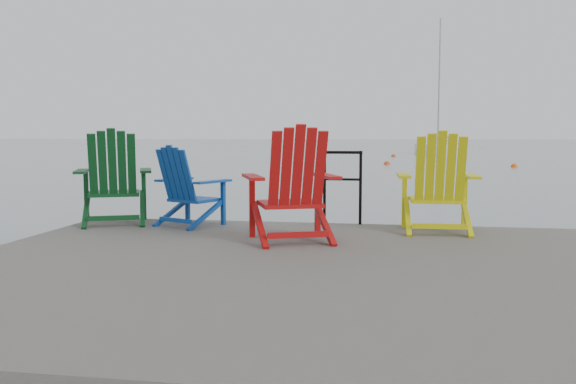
% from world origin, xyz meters
% --- Properties ---
extents(ground, '(400.00, 400.00, 0.00)m').
position_xyz_m(ground, '(0.00, 0.00, 0.00)').
color(ground, slate).
rests_on(ground, ground).
extents(dock, '(6.00, 5.00, 1.40)m').
position_xyz_m(dock, '(0.00, 0.00, 0.35)').
color(dock, '#292724').
rests_on(dock, ground).
extents(handrail, '(0.48, 0.04, 0.90)m').
position_xyz_m(handrail, '(0.25, 2.45, 1.04)').
color(handrail, black).
rests_on(handrail, dock).
extents(chair_green, '(1.09, 1.05, 1.13)m').
position_xyz_m(chair_green, '(-2.50, 1.96, 1.07)').
color(chair_green, '#093515').
rests_on(chair_green, dock).
extents(chair_blue, '(0.92, 0.88, 0.94)m').
position_xyz_m(chair_blue, '(-1.57, 1.99, 0.98)').
color(chair_blue, navy).
rests_on(chair_blue, dock).
extents(chair_red, '(1.11, 1.06, 1.15)m').
position_xyz_m(chair_red, '(-0.15, 1.11, 1.08)').
color(chair_red, '#9E0B0B').
rests_on(chair_red, dock).
extents(chair_yellow, '(0.90, 0.83, 1.10)m').
position_xyz_m(chair_yellow, '(1.35, 1.96, 1.05)').
color(chair_yellow, '#C6C20B').
rests_on(chair_yellow, dock).
extents(sailboat_near, '(3.53, 8.23, 11.08)m').
position_xyz_m(sailboat_near, '(4.71, 45.21, 0.36)').
color(sailboat_near, silver).
rests_on(sailboat_near, ground).
extents(buoy_b, '(0.35, 0.35, 0.35)m').
position_xyz_m(buoy_b, '(0.68, 28.08, 0.00)').
color(buoy_b, '#EC420D').
rests_on(buoy_b, ground).
extents(buoy_c, '(0.34, 0.34, 0.34)m').
position_xyz_m(buoy_c, '(6.89, 26.43, 0.00)').
color(buoy_c, '#E9520D').
rests_on(buoy_c, ground).
extents(buoy_d, '(0.34, 0.34, 0.34)m').
position_xyz_m(buoy_d, '(1.09, 39.79, 0.00)').
color(buoy_d, '#BB3A0B').
rests_on(buoy_d, ground).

